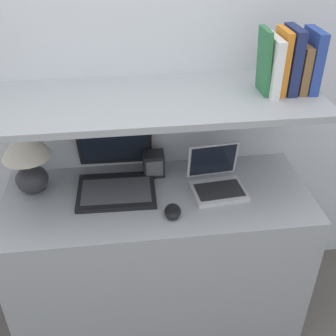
{
  "coord_description": "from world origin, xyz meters",
  "views": [
    {
      "loc": [
        -0.14,
        -1.21,
        1.91
      ],
      "look_at": [
        0.05,
        0.28,
        0.93
      ],
      "focal_mm": 45.0,
      "sensor_mm": 36.0,
      "label": 1
    }
  ],
  "objects_px": {
    "laptop_large": "(116,175)",
    "router_box": "(155,164)",
    "table_lamp": "(26,152)",
    "book_navy": "(291,60)",
    "book_blue": "(311,61)",
    "laptop_small": "(217,180)",
    "book_white": "(272,65)",
    "computer_mouse": "(173,212)",
    "book_orange": "(281,61)",
    "book_green": "(264,62)",
    "book_brown": "(300,68)"
  },
  "relations": [
    {
      "from": "laptop_large",
      "to": "router_box",
      "type": "distance_m",
      "value": 0.2
    },
    {
      "from": "laptop_large",
      "to": "router_box",
      "type": "relative_size",
      "value": 3.32
    },
    {
      "from": "book_blue",
      "to": "book_white",
      "type": "xyz_separation_m",
      "value": [
        -0.16,
        -0.0,
        -0.01
      ]
    },
    {
      "from": "laptop_small",
      "to": "book_white",
      "type": "bearing_deg",
      "value": 12.57
    },
    {
      "from": "router_box",
      "to": "book_white",
      "type": "relative_size",
      "value": 0.5
    },
    {
      "from": "book_blue",
      "to": "book_navy",
      "type": "relative_size",
      "value": 0.96
    },
    {
      "from": "router_box",
      "to": "book_green",
      "type": "distance_m",
      "value": 0.68
    },
    {
      "from": "laptop_small",
      "to": "book_green",
      "type": "bearing_deg",
      "value": 14.97
    },
    {
      "from": "computer_mouse",
      "to": "book_white",
      "type": "xyz_separation_m",
      "value": [
        0.42,
        0.21,
        0.54
      ]
    },
    {
      "from": "table_lamp",
      "to": "book_navy",
      "type": "bearing_deg",
      "value": -2.42
    },
    {
      "from": "laptop_small",
      "to": "book_orange",
      "type": "xyz_separation_m",
      "value": [
        0.24,
        0.04,
        0.53
      ]
    },
    {
      "from": "laptop_large",
      "to": "computer_mouse",
      "type": "bearing_deg",
      "value": -47.27
    },
    {
      "from": "router_box",
      "to": "book_orange",
      "type": "bearing_deg",
      "value": -12.36
    },
    {
      "from": "book_navy",
      "to": "laptop_large",
      "type": "bearing_deg",
      "value": 177.0
    },
    {
      "from": "laptop_small",
      "to": "computer_mouse",
      "type": "distance_m",
      "value": 0.28
    },
    {
      "from": "book_orange",
      "to": "book_blue",
      "type": "bearing_deg",
      "value": 0.0
    },
    {
      "from": "laptop_large",
      "to": "computer_mouse",
      "type": "relative_size",
      "value": 3.5
    },
    {
      "from": "laptop_large",
      "to": "book_blue",
      "type": "relative_size",
      "value": 1.51
    },
    {
      "from": "book_blue",
      "to": "book_brown",
      "type": "height_order",
      "value": "book_blue"
    },
    {
      "from": "book_brown",
      "to": "book_white",
      "type": "distance_m",
      "value": 0.12
    },
    {
      "from": "book_orange",
      "to": "book_green",
      "type": "bearing_deg",
      "value": 180.0
    },
    {
      "from": "table_lamp",
      "to": "book_green",
      "type": "relative_size",
      "value": 1.28
    },
    {
      "from": "book_orange",
      "to": "book_brown",
      "type": "bearing_deg",
      "value": 0.0
    },
    {
      "from": "laptop_small",
      "to": "router_box",
      "type": "xyz_separation_m",
      "value": [
        -0.27,
        0.15,
        0.01
      ]
    },
    {
      "from": "router_box",
      "to": "book_navy",
      "type": "xyz_separation_m",
      "value": [
        0.54,
        -0.11,
        0.52
      ]
    },
    {
      "from": "book_blue",
      "to": "laptop_small",
      "type": "bearing_deg",
      "value": -173.02
    },
    {
      "from": "book_navy",
      "to": "book_white",
      "type": "xyz_separation_m",
      "value": [
        -0.08,
        0.0,
        -0.02
      ]
    },
    {
      "from": "laptop_small",
      "to": "router_box",
      "type": "relative_size",
      "value": 2.23
    },
    {
      "from": "laptop_small",
      "to": "book_green",
      "type": "xyz_separation_m",
      "value": [
        0.17,
        0.04,
        0.53
      ]
    },
    {
      "from": "book_orange",
      "to": "book_white",
      "type": "height_order",
      "value": "book_orange"
    },
    {
      "from": "table_lamp",
      "to": "computer_mouse",
      "type": "height_order",
      "value": "table_lamp"
    },
    {
      "from": "computer_mouse",
      "to": "book_navy",
      "type": "bearing_deg",
      "value": 22.61
    },
    {
      "from": "table_lamp",
      "to": "book_white",
      "type": "height_order",
      "value": "book_white"
    },
    {
      "from": "computer_mouse",
      "to": "router_box",
      "type": "xyz_separation_m",
      "value": [
        -0.04,
        0.32,
        0.04
      ]
    },
    {
      "from": "table_lamp",
      "to": "laptop_small",
      "type": "distance_m",
      "value": 0.84
    },
    {
      "from": "book_blue",
      "to": "book_white",
      "type": "distance_m",
      "value": 0.16
    },
    {
      "from": "table_lamp",
      "to": "book_green",
      "type": "distance_m",
      "value": 1.05
    },
    {
      "from": "book_orange",
      "to": "book_white",
      "type": "xyz_separation_m",
      "value": [
        -0.04,
        0.0,
        -0.01
      ]
    },
    {
      "from": "router_box",
      "to": "book_blue",
      "type": "xyz_separation_m",
      "value": [
        0.63,
        -0.11,
        0.51
      ]
    },
    {
      "from": "computer_mouse",
      "to": "book_navy",
      "type": "relative_size",
      "value": 0.41
    },
    {
      "from": "router_box",
      "to": "book_brown",
      "type": "distance_m",
      "value": 0.77
    },
    {
      "from": "book_blue",
      "to": "table_lamp",
      "type": "bearing_deg",
      "value": 177.75
    },
    {
      "from": "laptop_large",
      "to": "book_green",
      "type": "relative_size",
      "value": 1.45
    },
    {
      "from": "book_blue",
      "to": "book_orange",
      "type": "height_order",
      "value": "book_orange"
    },
    {
      "from": "router_box",
      "to": "book_green",
      "type": "height_order",
      "value": "book_green"
    },
    {
      "from": "book_green",
      "to": "table_lamp",
      "type": "bearing_deg",
      "value": 177.31
    },
    {
      "from": "table_lamp",
      "to": "book_blue",
      "type": "xyz_separation_m",
      "value": [
        1.18,
        -0.05,
        0.36
      ]
    },
    {
      "from": "laptop_small",
      "to": "router_box",
      "type": "height_order",
      "value": "laptop_small"
    },
    {
      "from": "laptop_small",
      "to": "book_brown",
      "type": "bearing_deg",
      "value": 7.86
    },
    {
      "from": "laptop_large",
      "to": "book_brown",
      "type": "bearing_deg",
      "value": -2.83
    }
  ]
}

